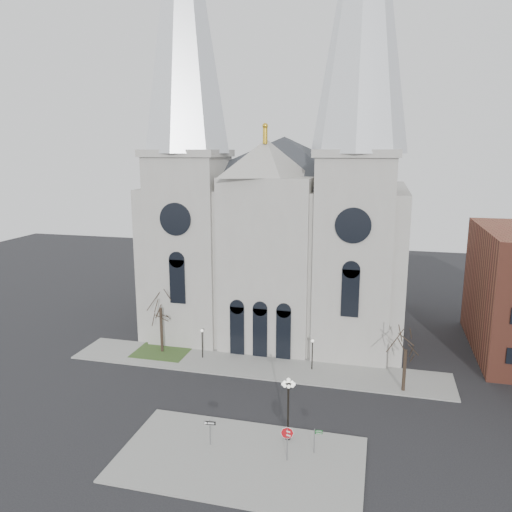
% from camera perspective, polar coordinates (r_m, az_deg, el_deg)
% --- Properties ---
extents(ground, '(160.00, 160.00, 0.00)m').
position_cam_1_polar(ground, '(44.46, -3.88, -18.15)').
color(ground, black).
rests_on(ground, ground).
extents(sidewalk_near, '(18.00, 10.00, 0.14)m').
position_cam_1_polar(sidewalk_near, '(39.62, -1.84, -22.15)').
color(sidewalk_near, gray).
rests_on(sidewalk_near, ground).
extents(sidewalk_far, '(40.00, 6.00, 0.14)m').
position_cam_1_polar(sidewalk_far, '(53.83, -0.16, -12.42)').
color(sidewalk_far, gray).
rests_on(sidewalk_far, ground).
extents(grass_patch, '(6.00, 5.00, 0.18)m').
position_cam_1_polar(grass_patch, '(58.16, -10.66, -10.70)').
color(grass_patch, '#344E21').
rests_on(grass_patch, ground).
extents(cathedral, '(33.00, 26.66, 54.00)m').
position_cam_1_polar(cathedral, '(60.71, 2.64, 8.35)').
color(cathedral, '#A19D96').
rests_on(cathedral, ground).
extents(tree_left, '(3.20, 3.20, 7.50)m').
position_cam_1_polar(tree_left, '(56.29, -10.87, -5.53)').
color(tree_left, black).
rests_on(tree_left, ground).
extents(tree_right, '(3.20, 3.20, 6.00)m').
position_cam_1_polar(tree_right, '(48.93, 16.76, -9.93)').
color(tree_right, black).
rests_on(tree_right, ground).
extents(ped_lamp_left, '(0.32, 0.32, 3.26)m').
position_cam_1_polar(ped_lamp_left, '(55.07, -6.17, -9.36)').
color(ped_lamp_left, black).
rests_on(ped_lamp_left, sidewalk_far).
extents(ped_lamp_right, '(0.32, 0.32, 3.26)m').
position_cam_1_polar(ped_lamp_right, '(52.34, 6.46, -10.54)').
color(ped_lamp_right, black).
rests_on(ped_lamp_right, sidewalk_far).
extents(stop_sign, '(0.95, 0.24, 2.68)m').
position_cam_1_polar(stop_sign, '(38.39, 3.60, -19.90)').
color(stop_sign, slate).
rests_on(stop_sign, sidewalk_near).
extents(globe_lamp, '(1.33, 1.33, 5.14)m').
position_cam_1_polar(globe_lamp, '(40.12, 3.71, -16.20)').
color(globe_lamp, black).
rests_on(globe_lamp, sidewalk_near).
extents(one_way_sign, '(0.91, 0.14, 2.07)m').
position_cam_1_polar(one_way_sign, '(40.41, -5.28, -18.96)').
color(one_way_sign, slate).
rests_on(one_way_sign, sidewalk_near).
extents(street_name_sign, '(0.63, 0.15, 1.97)m').
position_cam_1_polar(street_name_sign, '(39.70, 6.81, -20.01)').
color(street_name_sign, slate).
rests_on(street_name_sign, sidewalk_near).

